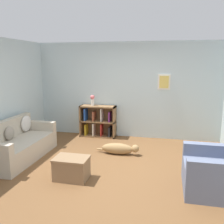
# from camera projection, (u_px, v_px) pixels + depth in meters

# --- Properties ---
(ground_plane) EXTENTS (14.00, 14.00, 0.00)m
(ground_plane) POSITION_uv_depth(u_px,v_px,m) (108.00, 167.00, 4.97)
(ground_plane) COLOR brown
(wall_back) EXTENTS (5.60, 0.13, 2.60)m
(wall_back) POSITION_uv_depth(u_px,v_px,m) (127.00, 90.00, 6.86)
(wall_back) COLOR silver
(wall_back) RESTS_ON ground_plane
(couch) EXTENTS (0.84, 1.90, 0.82)m
(couch) POSITION_uv_depth(u_px,v_px,m) (17.00, 145.00, 5.39)
(couch) COLOR #B7AD99
(couch) RESTS_ON ground_plane
(bookshelf) EXTENTS (0.99, 0.34, 0.88)m
(bookshelf) POSITION_uv_depth(u_px,v_px,m) (98.00, 121.00, 6.99)
(bookshelf) COLOR olive
(bookshelf) RESTS_ON ground_plane
(recliner_chair) EXTENTS (0.94, 0.99, 1.03)m
(recliner_chair) POSITION_uv_depth(u_px,v_px,m) (218.00, 170.00, 4.00)
(recliner_chair) COLOR slate
(recliner_chair) RESTS_ON ground_plane
(coffee_table) EXTENTS (0.61, 0.43, 0.40)m
(coffee_table) POSITION_uv_depth(u_px,v_px,m) (72.00, 167.00, 4.45)
(coffee_table) COLOR #846647
(coffee_table) RESTS_ON ground_plane
(dog) EXTENTS (1.01, 0.23, 0.25)m
(dog) POSITION_uv_depth(u_px,v_px,m) (119.00, 149.00, 5.66)
(dog) COLOR #9E7A4C
(dog) RESTS_ON ground_plane
(vase) EXTENTS (0.12, 0.12, 0.30)m
(vase) POSITION_uv_depth(u_px,v_px,m) (92.00, 100.00, 6.88)
(vase) COLOR silver
(vase) RESTS_ON bookshelf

